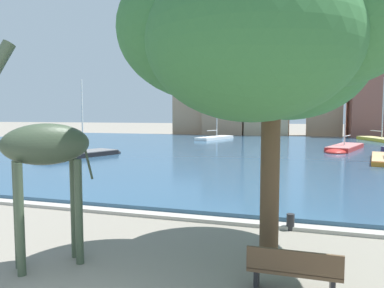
{
  "coord_description": "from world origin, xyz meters",
  "views": [
    {
      "loc": [
        3.91,
        -4.32,
        3.5
      ],
      "look_at": [
        -0.81,
        11.2,
        2.2
      ],
      "focal_mm": 33.49,
      "sensor_mm": 36.0,
      "label": 1
    }
  ],
  "objects": [
    {
      "name": "townhouse_wide_warehouse",
      "position": [
        14.98,
        56.45,
        6.9
      ],
      "size": [
        8.0,
        7.73,
        13.78
      ],
      "color": "#8E5142",
      "rests_on": "ground"
    },
    {
      "name": "sailboat_white",
      "position": [
        -6.99,
        43.58,
        0.37
      ],
      "size": [
        4.16,
        8.56,
        9.2
      ],
      "color": "white",
      "rests_on": "ground"
    },
    {
      "name": "townhouse_tall_gabled",
      "position": [
        -13.81,
        56.99,
        4.09
      ],
      "size": [
        7.57,
        5.17,
        8.14
      ],
      "color": "tan",
      "rests_on": "ground"
    },
    {
      "name": "harbor_water",
      "position": [
        0.0,
        30.53,
        0.13
      ],
      "size": [
        79.63,
        46.66,
        0.26
      ],
      "primitive_type": "cube",
      "color": "#2D5170",
      "rests_on": "ground"
    },
    {
      "name": "townhouse_narrow_midrow",
      "position": [
        7.5,
        59.02,
        6.45
      ],
      "size": [
        5.5,
        6.73,
        12.88
      ],
      "color": "tan",
      "rests_on": "ground"
    },
    {
      "name": "sailboat_black",
      "position": [
        -12.53,
        20.35,
        0.35
      ],
      "size": [
        4.4,
        7.65,
        6.31
      ],
      "color": "black",
      "rests_on": "ground"
    },
    {
      "name": "park_bench",
      "position": [
        3.84,
        2.73,
        0.49
      ],
      "size": [
        1.8,
        0.44,
        0.92
      ],
      "color": "brown",
      "rests_on": "ground"
    },
    {
      "name": "mooring_bollard",
      "position": [
        3.67,
        6.8,
        0.25
      ],
      "size": [
        0.24,
        0.24,
        0.5
      ],
      "primitive_type": "cylinder",
      "color": "#232326",
      "rests_on": "ground"
    },
    {
      "name": "sailboat_yellow",
      "position": [
        13.67,
        44.82,
        0.37
      ],
      "size": [
        4.57,
        9.47,
        8.2
      ],
      "color": "gold",
      "rests_on": "ground"
    },
    {
      "name": "shade_tree",
      "position": [
        3.13,
        3.93,
        5.23
      ],
      "size": [
        6.45,
        6.73,
        7.06
      ],
      "color": "brown",
      "rests_on": "ground"
    },
    {
      "name": "giraffe_statue",
      "position": [
        -1.73,
        2.36,
        2.74
      ],
      "size": [
        2.4,
        2.56,
        5.37
      ],
      "color": "#3D4C38",
      "rests_on": "ground"
    },
    {
      "name": "quay_edge_coping",
      "position": [
        0.0,
        6.95,
        0.06
      ],
      "size": [
        79.63,
        0.5,
        0.12
      ],
      "primitive_type": "cube",
      "color": "#ADA89E",
      "rests_on": "ground"
    },
    {
      "name": "sailboat_red",
      "position": [
        7.79,
        31.61,
        0.37
      ],
      "size": [
        4.45,
        8.71,
        8.07
      ],
      "color": "red",
      "rests_on": "ground"
    },
    {
      "name": "townhouse_corner_house",
      "position": [
        -1.48,
        57.0,
        6.85
      ],
      "size": [
        7.09,
        6.88,
        13.67
      ],
      "color": "tan",
      "rests_on": "ground"
    },
    {
      "name": "townhouse_end_terrace",
      "position": [
        -8.59,
        56.72,
        5.61
      ],
      "size": [
        6.92,
        6.68,
        11.2
      ],
      "color": "tan",
      "rests_on": "ground"
    }
  ]
}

